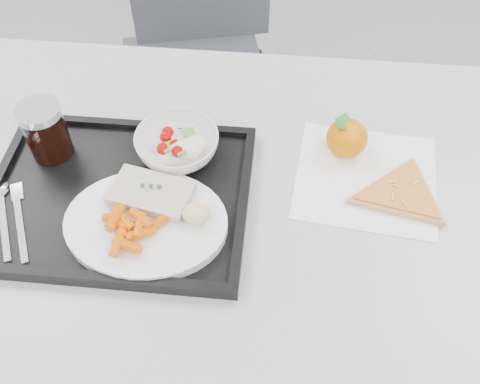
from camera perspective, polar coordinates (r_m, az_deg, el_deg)
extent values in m
cube|color=silver|center=(0.97, -2.48, -0.30)|extent=(1.20, 0.80, 0.03)
cylinder|color=#47474C|center=(1.60, -19.99, 2.32)|extent=(0.04, 0.04, 0.72)
cylinder|color=#47474C|center=(1.53, 20.18, -0.60)|extent=(0.04, 0.04, 0.72)
cube|color=#3D3D46|center=(1.65, -4.84, 11.92)|extent=(0.51, 0.51, 0.04)
cylinder|color=#47474C|center=(1.72, -11.14, 2.25)|extent=(0.03, 0.03, 0.43)
cylinder|color=#47474C|center=(1.67, 0.88, 1.39)|extent=(0.03, 0.03, 0.43)
cylinder|color=#47474C|center=(1.97, -8.85, 10.15)|extent=(0.03, 0.03, 0.43)
cylinder|color=#47474C|center=(1.92, 1.82, 9.59)|extent=(0.03, 0.03, 0.43)
cube|color=black|center=(0.96, -12.71, -0.56)|extent=(0.45, 0.35, 0.01)
cube|color=black|center=(1.05, -10.73, 7.02)|extent=(0.45, 0.02, 0.01)
cube|color=black|center=(0.86, -15.47, -8.74)|extent=(0.45, 0.02, 0.01)
cube|color=black|center=(0.91, 0.34, -1.08)|extent=(0.02, 0.32, 0.01)
cylinder|color=white|center=(0.89, -9.97, -3.31)|extent=(0.27, 0.27, 0.02)
cube|color=beige|center=(0.91, -9.45, -0.10)|extent=(0.15, 0.11, 0.02)
sphere|color=#236B1C|center=(0.90, -10.36, 0.72)|extent=(0.01, 0.01, 0.01)
sphere|color=#236B1C|center=(0.90, -9.49, 0.66)|extent=(0.01, 0.01, 0.01)
sphere|color=#236B1C|center=(0.90, -8.62, 0.59)|extent=(0.01, 0.01, 0.01)
ellipsoid|color=beige|center=(0.86, -4.71, -2.26)|extent=(0.06, 0.05, 0.03)
imported|color=white|center=(0.98, -6.69, 4.99)|extent=(0.15, 0.15, 0.05)
cylinder|color=black|center=(1.02, -19.94, 5.92)|extent=(0.07, 0.07, 0.10)
cylinder|color=#A5A8AD|center=(0.99, -20.75, 8.04)|extent=(0.08, 0.08, 0.01)
cube|color=silver|center=(0.97, -23.88, -3.25)|extent=(0.08, 0.14, 0.00)
ellipsoid|color=silver|center=(1.02, -24.14, 0.20)|extent=(0.04, 0.05, 0.01)
cube|color=silver|center=(0.96, -22.39, -3.42)|extent=(0.08, 0.14, 0.00)
cube|color=silver|center=(1.01, -22.70, 0.01)|extent=(0.03, 0.04, 0.00)
cube|color=white|center=(1.00, 13.27, 1.52)|extent=(0.27, 0.26, 0.00)
ellipsoid|color=orange|center=(1.01, 11.33, 5.66)|extent=(0.09, 0.09, 0.07)
cube|color=#236B1C|center=(0.99, 11.60, 6.87)|extent=(0.05, 0.05, 0.02)
cube|color=#236B1C|center=(0.99, 11.60, 6.87)|extent=(0.05, 0.03, 0.02)
cylinder|color=tan|center=(0.98, 16.78, -0.25)|extent=(0.25, 0.25, 0.01)
cylinder|color=#A6360C|center=(0.97, 16.88, 0.04)|extent=(0.22, 0.22, 0.00)
cube|color=#EABC47|center=(0.97, 16.03, 0.84)|extent=(0.01, 0.01, 0.00)
cube|color=#EABC47|center=(0.98, 16.07, 0.93)|extent=(0.01, 0.02, 0.00)
cube|color=#EABC47|center=(0.95, 15.99, -0.50)|extent=(0.01, 0.02, 0.00)
cube|color=#EABC47|center=(0.99, 18.24, 0.92)|extent=(0.01, 0.01, 0.00)
cube|color=#EABC47|center=(0.95, 17.09, -1.11)|extent=(0.01, 0.02, 0.00)
cylinder|color=#E55803|center=(0.87, -8.71, -3.26)|extent=(0.04, 0.05, 0.02)
cylinder|color=#E55803|center=(0.85, -11.89, -5.60)|extent=(0.05, 0.03, 0.02)
cylinder|color=#E55803|center=(0.86, -10.57, -4.35)|extent=(0.05, 0.03, 0.02)
cylinder|color=#E55803|center=(0.88, -13.13, -2.56)|extent=(0.03, 0.05, 0.02)
cylinder|color=#E55803|center=(0.87, -10.48, -2.83)|extent=(0.05, 0.04, 0.02)
cylinder|color=#E55803|center=(0.88, -13.35, -2.73)|extent=(0.02, 0.05, 0.02)
cylinder|color=#E55803|center=(0.85, -12.89, -5.30)|extent=(0.02, 0.05, 0.02)
cylinder|color=#E55803|center=(0.86, -10.69, -3.59)|extent=(0.02, 0.05, 0.02)
cylinder|color=#E55803|center=(0.88, -13.07, -3.18)|extent=(0.05, 0.03, 0.02)
cylinder|color=#E55803|center=(0.88, -12.21, -2.94)|extent=(0.04, 0.04, 0.02)
sphere|color=#A30602|center=(0.95, -6.67, 4.32)|extent=(0.02, 0.02, 0.02)
sphere|color=#A30602|center=(0.99, -7.70, 6.34)|extent=(0.02, 0.02, 0.02)
sphere|color=#A30602|center=(0.98, -7.92, 5.80)|extent=(0.02, 0.02, 0.02)
sphere|color=#A30602|center=(0.96, -8.25, 4.57)|extent=(0.02, 0.02, 0.02)
sphere|color=#A30602|center=(0.96, -6.92, 4.97)|extent=(0.02, 0.02, 0.02)
ellipsoid|color=silver|center=(0.96, -6.58, 4.68)|extent=(0.03, 0.03, 0.03)
ellipsoid|color=silver|center=(0.95, -5.13, 4.39)|extent=(0.03, 0.03, 0.03)
ellipsoid|color=silver|center=(0.96, -5.71, 4.75)|extent=(0.03, 0.03, 0.03)
ellipsoid|color=silver|center=(0.96, -4.51, 5.10)|extent=(0.03, 0.03, 0.03)
ellipsoid|color=silver|center=(0.97, -5.02, 5.16)|extent=(0.03, 0.03, 0.03)
cube|color=#5C8A30|center=(0.96, -7.65, 4.80)|extent=(0.03, 0.03, 0.00)
cube|color=#5C8A30|center=(0.98, -5.47, 6.35)|extent=(0.03, 0.03, 0.00)
cube|color=#5C8A30|center=(0.95, -6.16, 4.51)|extent=(0.03, 0.03, 0.00)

